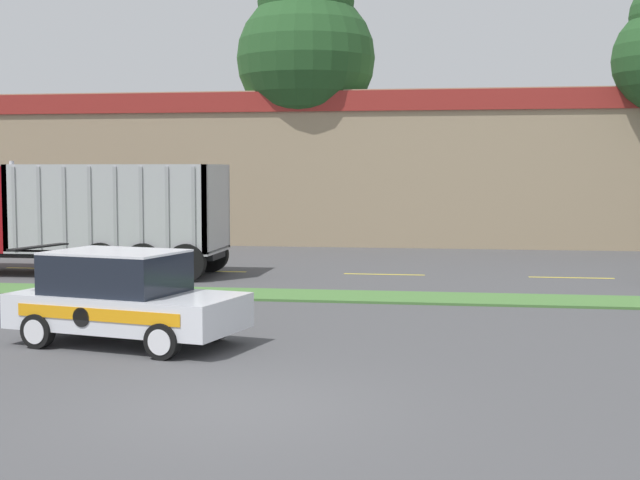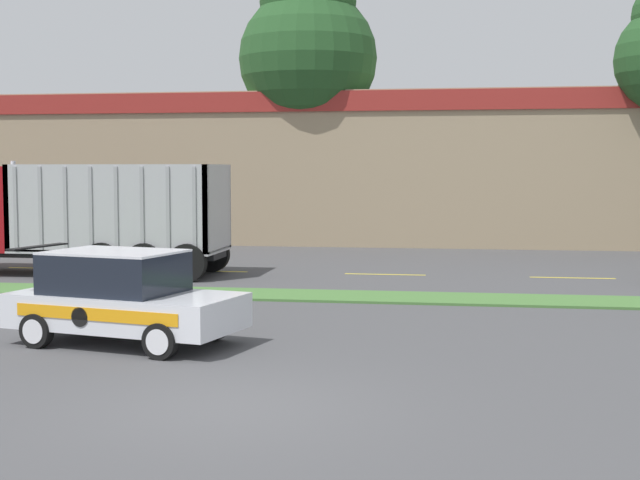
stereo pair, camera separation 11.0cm
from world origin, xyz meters
name	(u,v)px [view 2 (the right image)]	position (x,y,z in m)	size (l,w,h in m)	color
ground_plane	(231,407)	(0.00, 0.00, 0.00)	(600.00, 600.00, 0.00)	#474749
grass_verge	(337,296)	(0.00, 10.18, 0.03)	(120.00, 1.85, 0.06)	#477538
centre_line_2	(44,268)	(-10.04, 15.11, 0.00)	(2.40, 0.14, 0.01)	yellow
centre_line_3	(209,271)	(-4.64, 15.11, 0.00)	(2.40, 0.14, 0.01)	yellow
centre_line_4	(385,274)	(0.76, 15.11, 0.00)	(2.40, 0.14, 0.01)	yellow
centre_line_5	(572,278)	(6.16, 15.11, 0.00)	(2.40, 0.14, 0.01)	yellow
dump_truck_mid	(2,219)	(-10.69, 13.75, 1.64)	(11.69, 2.77, 3.36)	black
rally_car	(122,297)	(-3.00, 3.86, 0.84)	(4.39, 2.75, 1.70)	silver
store_building_backdrop	(283,169)	(-5.34, 30.09, 3.14)	(35.29, 12.10, 6.27)	#9E896B
tree_behind_centre	(308,46)	(-3.39, 25.81, 8.24)	(5.75, 5.75, 12.01)	brown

